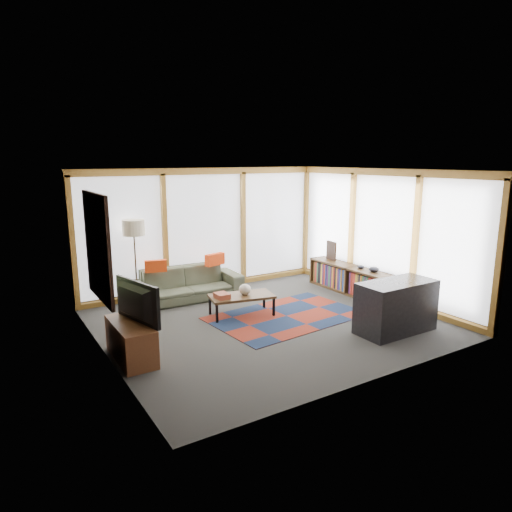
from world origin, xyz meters
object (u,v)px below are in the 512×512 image
tv_console (131,341)px  television (131,303)px  sofa (186,284)px  floor_lamp (136,263)px  coffee_table (242,305)px  bar_counter (396,307)px  bookshelf (352,280)px

tv_console → television: (0.02, -0.02, 0.56)m
sofa → floor_lamp: size_ratio=1.32×
floor_lamp → coffee_table: (1.43, -1.55, -0.65)m
sofa → tv_console: (-1.79, -2.19, -0.05)m
sofa → bar_counter: 4.08m
television → bar_counter: (3.98, -1.21, -0.41)m
bookshelf → bar_counter: bar_counter is taller
floor_lamp → bookshelf: floor_lamp is taller
sofa → television: size_ratio=2.14×
sofa → tv_console: sofa is taller
sofa → coffee_table: 1.49m
floor_lamp → television: size_ratio=1.63×
coffee_table → tv_console: size_ratio=1.06×
sofa → television: (-1.76, -2.21, 0.51)m
sofa → television: television is taller
television → bar_counter: size_ratio=0.77×
television → coffee_table: bearing=-84.5°
sofa → bar_counter: size_ratio=1.65×
floor_lamp → bar_counter: 4.79m
tv_console → bar_counter: (4.00, -1.23, 0.15)m
coffee_table → tv_console: (-2.25, -0.78, 0.08)m
floor_lamp → television: floor_lamp is taller
coffee_table → bookshelf: bookshelf is taller
bookshelf → television: television is taller
sofa → bookshelf: size_ratio=0.95×
sofa → floor_lamp: (-0.97, 0.13, 0.51)m
coffee_table → tv_console: 2.38m
sofa → tv_console: size_ratio=2.06×
coffee_table → television: 2.45m
sofa → television: bearing=-126.2°
television → bar_counter: 4.18m
coffee_table → bar_counter: 2.67m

